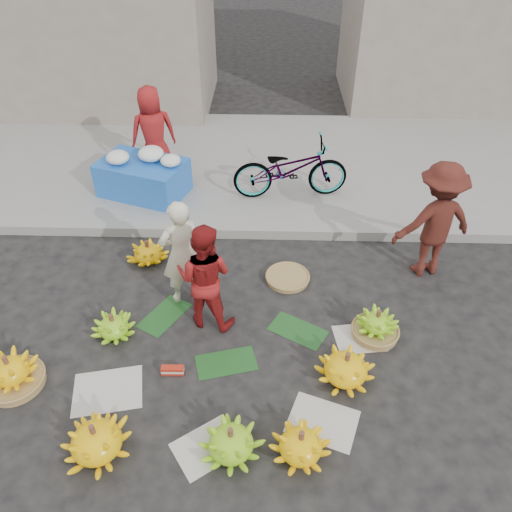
{
  "coord_description": "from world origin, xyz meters",
  "views": [
    {
      "loc": [
        0.33,
        -3.72,
        4.31
      ],
      "look_at": [
        0.2,
        0.81,
        0.7
      ],
      "focal_mm": 35.0,
      "sensor_mm": 36.0,
      "label": 1
    }
  ],
  "objects_px": {
    "banana_bunch_0": "(11,373)",
    "banana_bunch_4": "(346,368)",
    "bicycle": "(291,169)",
    "flower_table": "(143,175)",
    "vendor_cream": "(181,253)"
  },
  "relations": [
    {
      "from": "vendor_cream",
      "to": "bicycle",
      "type": "relative_size",
      "value": 0.79
    },
    {
      "from": "vendor_cream",
      "to": "flower_table",
      "type": "relative_size",
      "value": 0.94
    },
    {
      "from": "banana_bunch_0",
      "to": "flower_table",
      "type": "height_order",
      "value": "flower_table"
    },
    {
      "from": "banana_bunch_4",
      "to": "flower_table",
      "type": "relative_size",
      "value": 0.51
    },
    {
      "from": "flower_table",
      "to": "bicycle",
      "type": "distance_m",
      "value": 2.31
    },
    {
      "from": "banana_bunch_0",
      "to": "vendor_cream",
      "type": "distance_m",
      "value": 2.18
    },
    {
      "from": "banana_bunch_4",
      "to": "vendor_cream",
      "type": "relative_size",
      "value": 0.54
    },
    {
      "from": "banana_bunch_0",
      "to": "bicycle",
      "type": "bearing_deg",
      "value": 51.2
    },
    {
      "from": "vendor_cream",
      "to": "flower_table",
      "type": "distance_m",
      "value": 2.5
    },
    {
      "from": "banana_bunch_4",
      "to": "vendor_cream",
      "type": "height_order",
      "value": "vendor_cream"
    },
    {
      "from": "banana_bunch_4",
      "to": "bicycle",
      "type": "xyz_separation_m",
      "value": [
        -0.5,
        3.49,
        0.41
      ]
    },
    {
      "from": "banana_bunch_0",
      "to": "banana_bunch_4",
      "type": "height_order",
      "value": "banana_bunch_0"
    },
    {
      "from": "bicycle",
      "to": "banana_bunch_4",
      "type": "bearing_deg",
      "value": -178.45
    },
    {
      "from": "banana_bunch_4",
      "to": "flower_table",
      "type": "bearing_deg",
      "value": 128.77
    },
    {
      "from": "banana_bunch_4",
      "to": "bicycle",
      "type": "height_order",
      "value": "bicycle"
    }
  ]
}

